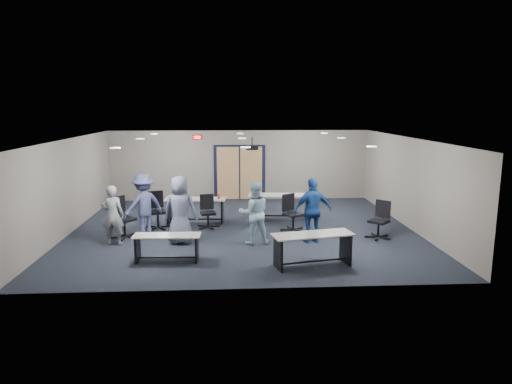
{
  "coord_description": "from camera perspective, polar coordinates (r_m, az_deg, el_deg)",
  "views": [
    {
      "loc": [
        -0.36,
        -13.14,
        3.61
      ],
      "look_at": [
        0.37,
        -0.3,
        1.19
      ],
      "focal_mm": 32.0,
      "sensor_mm": 36.0,
      "label": 1
    }
  ],
  "objects": [
    {
      "name": "person_navy",
      "position": [
        12.27,
        7.11,
        -2.3
      ],
      "size": [
        1.08,
        0.57,
        1.75
      ],
      "primitive_type": "imported",
      "rotation": [
        0.0,
        0.0,
        3.28
      ],
      "color": "navy",
      "rests_on": "floor"
    },
    {
      "name": "back_wall",
      "position": [
        17.79,
        -2.08,
        3.35
      ],
      "size": [
        10.0,
        0.04,
        2.7
      ],
      "primitive_type": "cube",
      "color": "gray",
      "rests_on": "floor"
    },
    {
      "name": "ceiling_projector",
      "position": [
        13.71,
        -0.49,
        5.62
      ],
      "size": [
        0.35,
        0.32,
        0.37
      ],
      "color": "black",
      "rests_on": "ceiling"
    },
    {
      "name": "ceiling",
      "position": [
        13.18,
        -1.7,
        6.7
      ],
      "size": [
        10.0,
        9.0,
        0.04
      ],
      "primitive_type": "cube",
      "color": "white",
      "rests_on": "back_wall"
    },
    {
      "name": "floor",
      "position": [
        13.63,
        -1.63,
        -4.7
      ],
      "size": [
        10.0,
        10.0,
        0.0
      ],
      "primitive_type": "plane",
      "color": "black",
      "rests_on": "ground"
    },
    {
      "name": "person_plaid",
      "position": [
        12.22,
        -9.45,
        -2.22
      ],
      "size": [
        0.96,
        0.69,
        1.83
      ],
      "primitive_type": "imported",
      "rotation": [
        0.0,
        0.0,
        3.01
      ],
      "color": "slate",
      "rests_on": "floor"
    },
    {
      "name": "table_back_left",
      "position": [
        14.44,
        -7.57,
        -1.73
      ],
      "size": [
        1.93,
        0.75,
        1.05
      ],
      "rotation": [
        0.0,
        0.0,
        -0.06
      ],
      "color": "#A8A79F",
      "rests_on": "floor"
    },
    {
      "name": "chair_loose_left",
      "position": [
        13.16,
        -16.17,
        -3.1
      ],
      "size": [
        1.01,
        1.01,
        1.15
      ],
      "primitive_type": null,
      "rotation": [
        0.0,
        0.0,
        0.91
      ],
      "color": "black",
      "rests_on": "floor"
    },
    {
      "name": "person_lightblue",
      "position": [
        12.05,
        -0.23,
        -2.62
      ],
      "size": [
        0.89,
        0.73,
        1.68
      ],
      "primitive_type": "imported",
      "rotation": [
        0.0,
        0.0,
        3.27
      ],
      "color": "#B1D5EA",
      "rests_on": "floor"
    },
    {
      "name": "chair_back_c",
      "position": [
        13.38,
        4.68,
        -2.64
      ],
      "size": [
        0.94,
        0.94,
        1.08
      ],
      "primitive_type": null,
      "rotation": [
        0.0,
        0.0,
        0.61
      ],
      "color": "black",
      "rests_on": "floor"
    },
    {
      "name": "table_front_left",
      "position": [
        11.01,
        -11.06,
        -6.3
      ],
      "size": [
        1.59,
        0.57,
        0.64
      ],
      "rotation": [
        0.0,
        0.0,
        -0.03
      ],
      "color": "#A8A79F",
      "rests_on": "floor"
    },
    {
      "name": "right_wall",
      "position": [
        14.37,
        18.69,
        1.05
      ],
      "size": [
        0.04,
        9.0,
        2.7
      ],
      "primitive_type": "cube",
      "color": "gray",
      "rests_on": "floor"
    },
    {
      "name": "ceiling_can_lights",
      "position": [
        13.43,
        -1.72,
        6.64
      ],
      "size": [
        6.24,
        5.74,
        0.02
      ],
      "primitive_type": null,
      "color": "silver",
      "rests_on": "ceiling"
    },
    {
      "name": "front_wall",
      "position": [
        8.94,
        -0.84,
        -3.98
      ],
      "size": [
        10.0,
        0.04,
        2.7
      ],
      "primitive_type": "cube",
      "color": "gray",
      "rests_on": "floor"
    },
    {
      "name": "table_back_right",
      "position": [
        14.76,
        2.98,
        -1.3
      ],
      "size": [
        2.05,
        0.84,
        0.81
      ],
      "rotation": [
        0.0,
        0.0,
        -0.09
      ],
      "color": "#A8A79F",
      "rests_on": "floor"
    },
    {
      "name": "exit_sign",
      "position": [
        17.67,
        -7.33,
        6.81
      ],
      "size": [
        0.32,
        0.07,
        0.18
      ],
      "color": "black",
      "rests_on": "back_wall"
    },
    {
      "name": "table_front_right",
      "position": [
        10.55,
        7.09,
        -6.47
      ],
      "size": [
        1.95,
        0.98,
        0.75
      ],
      "rotation": [
        0.0,
        0.0,
        0.2
      ],
      "color": "#A8A79F",
      "rests_on": "floor"
    },
    {
      "name": "left_wall",
      "position": [
        14.12,
        -22.4,
        0.64
      ],
      "size": [
        0.04,
        9.0,
        2.7
      ],
      "primitive_type": "cube",
      "color": "gray",
      "rests_on": "floor"
    },
    {
      "name": "person_gray",
      "position": [
        12.55,
        -17.48,
        -2.77
      ],
      "size": [
        0.6,
        0.41,
        1.6
      ],
      "primitive_type": "imported",
      "rotation": [
        0.0,
        0.0,
        3.1
      ],
      "color": "gray",
      "rests_on": "floor"
    },
    {
      "name": "double_door",
      "position": [
        17.79,
        -2.07,
        2.38
      ],
      "size": [
        2.0,
        0.07,
        2.2
      ],
      "color": "black",
      "rests_on": "back_wall"
    },
    {
      "name": "chair_loose_right",
      "position": [
        13.06,
        15.1,
        -3.39
      ],
      "size": [
        0.93,
        0.93,
        1.04
      ],
      "primitive_type": null,
      "rotation": [
        0.0,
        0.0,
        -0.79
      ],
      "color": "black",
      "rests_on": "floor"
    },
    {
      "name": "chair_back_a",
      "position": [
        13.94,
        -12.21,
        -2.25
      ],
      "size": [
        0.9,
        0.9,
        1.11
      ],
      "primitive_type": null,
      "rotation": [
        0.0,
        0.0,
        0.36
      ],
      "color": "black",
      "rests_on": "floor"
    },
    {
      "name": "chair_back_b",
      "position": [
        13.77,
        -6.03,
        -2.46
      ],
      "size": [
        0.73,
        0.73,
        1.0
      ],
      "primitive_type": null,
      "rotation": [
        0.0,
        0.0,
        0.19
      ],
      "color": "black",
      "rests_on": "floor"
    },
    {
      "name": "person_back",
      "position": [
        13.16,
        -13.87,
        -1.59
      ],
      "size": [
        1.31,
        1.22,
        1.78
      ],
      "primitive_type": "imported",
      "rotation": [
        0.0,
        0.0,
        3.79
      ],
      "color": "#434C7A",
      "rests_on": "floor"
    }
  ]
}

